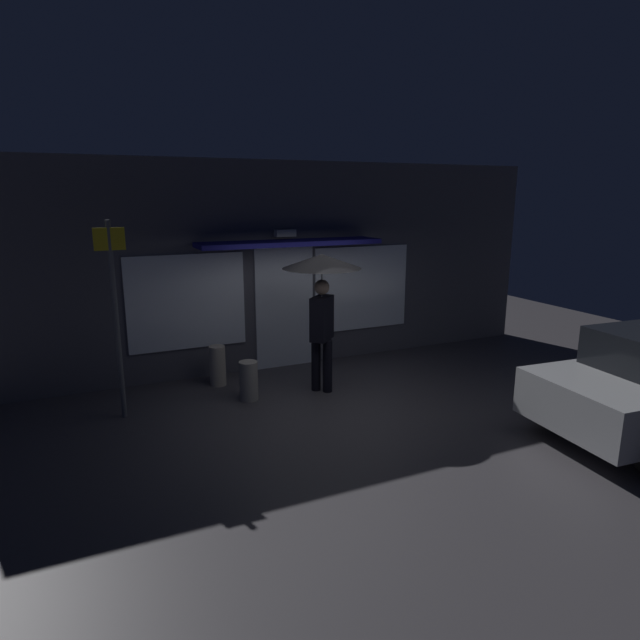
# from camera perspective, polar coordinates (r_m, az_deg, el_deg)

# --- Properties ---
(ground_plane) EXTENTS (18.00, 18.00, 0.00)m
(ground_plane) POSITION_cam_1_polar(r_m,az_deg,el_deg) (8.17, 1.89, -9.16)
(ground_plane) COLOR #423F44
(building_facade) EXTENTS (10.65, 1.00, 3.69)m
(building_facade) POSITION_cam_1_polar(r_m,az_deg,el_deg) (9.78, -4.19, 5.69)
(building_facade) COLOR #4C4C56
(building_facade) RESTS_ON ground
(person_with_umbrella) EXTENTS (1.23, 1.23, 2.22)m
(person_with_umbrella) POSITION_cam_1_polar(r_m,az_deg,el_deg) (8.32, 0.20, 4.17)
(person_with_umbrella) COLOR black
(person_with_umbrella) RESTS_ON ground
(street_sign_post) EXTENTS (0.40, 0.07, 2.78)m
(street_sign_post) POSITION_cam_1_polar(r_m,az_deg,el_deg) (7.85, -20.92, 0.97)
(street_sign_post) COLOR #595B60
(street_sign_post) RESTS_ON ground
(sidewalk_bollard) EXTENTS (0.26, 0.26, 0.67)m
(sidewalk_bollard) POSITION_cam_1_polar(r_m,az_deg,el_deg) (9.09, -10.82, -4.79)
(sidewalk_bollard) COLOR #B2A899
(sidewalk_bollard) RESTS_ON ground
(sidewalk_bollard_2) EXTENTS (0.29, 0.29, 0.62)m
(sidewalk_bollard_2) POSITION_cam_1_polar(r_m,az_deg,el_deg) (8.38, -7.59, -6.42)
(sidewalk_bollard_2) COLOR #9E998E
(sidewalk_bollard_2) RESTS_ON ground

